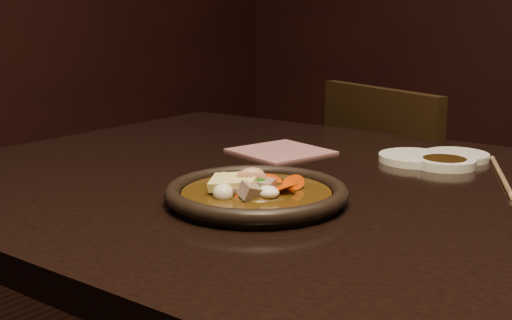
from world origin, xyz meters
The scene contains 9 objects.
table centered at (0.00, 0.00, 0.67)m, with size 1.60×0.90×0.75m.
chair centered at (-0.27, 0.61, 0.46)m, with size 0.52×0.52×0.84m.
plate centered at (-0.19, -0.14, 0.76)m, with size 0.25×0.25×0.03m.
stirfry centered at (-0.19, -0.14, 0.77)m, with size 0.14×0.13×0.05m.
soy_dish centered at (-0.06, 0.22, 0.76)m, with size 0.10×0.10×0.01m, color white.
saucer_left centered at (-0.12, 0.22, 0.76)m, with size 0.12×0.12×0.01m, color white.
saucer_right centered at (-0.06, 0.29, 0.76)m, with size 0.11×0.11×0.01m, color white.
chopsticks centered at (0.04, 0.20, 0.75)m, with size 0.11×0.24×0.01m.
napkin centered at (-0.35, 0.15, 0.75)m, with size 0.15×0.15×0.00m, color #9E6165.
Camera 1 is at (0.30, -0.81, 1.00)m, focal length 45.00 mm.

